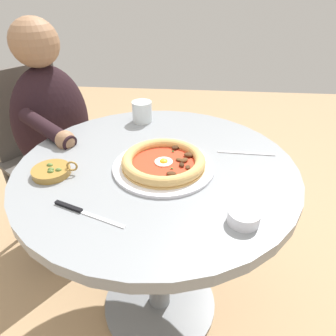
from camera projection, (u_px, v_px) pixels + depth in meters
ground_plane at (160, 304)px, 1.37m from camera, size 6.00×6.00×0.02m
dining_table at (157, 202)px, 1.05m from camera, size 0.89×0.89×0.75m
pizza_on_plate at (164, 163)px, 0.93m from camera, size 0.32×0.32×0.04m
water_glass at (142, 113)px, 1.22m from camera, size 0.08×0.08×0.08m
steak_knife at (79, 210)px, 0.77m from camera, size 0.20×0.08×0.01m
ramekin_capers at (244, 216)px, 0.72m from camera, size 0.08×0.08×0.03m
olive_pan at (52, 171)px, 0.90m from camera, size 0.14×0.11×0.04m
fork_utensil at (246, 153)px, 1.01m from camera, size 0.19×0.02×0.00m
diner_person at (61, 162)px, 1.44m from camera, size 0.44×0.54×1.13m
cafe_chair_diner at (44, 144)px, 1.50m from camera, size 0.57×0.57×0.90m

